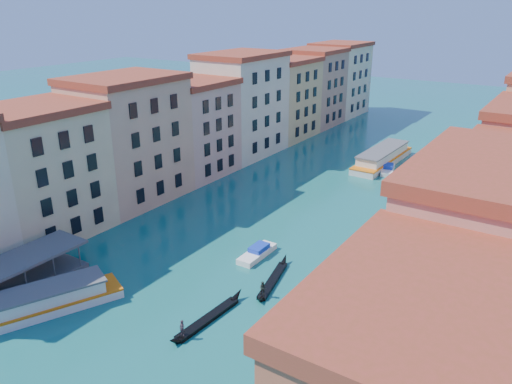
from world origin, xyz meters
TOP-DOWN VIEW (x-y plane):
  - left_bank_palazzos at (-26.00, 64.68)m, footprint 12.80×128.40m
  - quay at (22.00, 65.00)m, footprint 4.00×140.00m
  - restaurant_awnings at (22.19, 23.00)m, footprint 3.20×44.55m
  - vaporetto_stop at (-16.00, 12.00)m, footprint 5.40×16.40m
  - mooring_poles_right at (19.10, 28.80)m, footprint 1.44×54.24m
  - mooring_poles_left at (-18.50, 12.00)m, footprint 0.24×8.24m
  - vaporetto_near at (-10.36, 10.35)m, footprint 11.05×17.99m
  - vaporetto_far at (1.64, 80.25)m, footprint 5.36×21.23m
  - gondola_fore at (5.47, 19.39)m, footprint 1.53×11.40m
  - gondola_right at (7.09, 29.22)m, footprint 3.33×10.83m
  - gondola_far at (13.64, 60.78)m, footprint 5.31×9.97m
  - motorboat_mid at (2.12, 33.73)m, footprint 2.08×6.48m
  - motorboat_far at (4.40, 75.76)m, footprint 3.63×6.96m

SIDE VIEW (x-z plane):
  - gondola_far at x=13.64m, z-range -0.45..1.07m
  - gondola_fore at x=5.47m, z-range -0.75..1.52m
  - gondola_right at x=7.09m, z-range -0.67..1.51m
  - quay at x=22.00m, z-range 0.00..1.00m
  - motorboat_mid at x=2.12m, z-range -0.15..1.19m
  - motorboat_far at x=4.40m, z-range -0.15..1.23m
  - vaporetto_near at x=-10.36m, z-range -0.13..2.53m
  - mooring_poles_right at x=19.10m, z-range -0.30..2.90m
  - mooring_poles_left at x=-18.50m, z-range -0.30..2.90m
  - vaporetto_far at x=1.64m, z-range -0.16..2.98m
  - vaporetto_stop at x=-16.00m, z-range -0.38..3.27m
  - restaurant_awnings at x=22.19m, z-range 1.43..4.55m
  - left_bank_palazzos at x=-26.00m, z-range -0.79..20.21m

